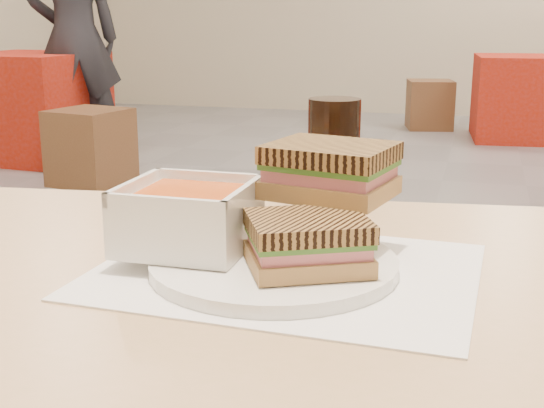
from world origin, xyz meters
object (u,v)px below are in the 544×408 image
(cola_glass, at_px, (334,155))
(patron_a, at_px, (74,38))
(bg_table_2, at_px, (523,98))
(soup_bowl, at_px, (189,219))
(bg_chair_0r, at_px, (91,147))
(main_table, at_px, (149,376))
(bg_table_0, at_px, (32,106))
(bg_chair_2l, at_px, (430,105))
(panini_lower, at_px, (308,242))
(plate, at_px, (274,264))

(cola_glass, xyz_separation_m, patron_a, (-2.57, 3.64, 0.02))
(cola_glass, distance_m, bg_table_2, 5.46)
(soup_bowl, bearing_deg, bg_table_2, 83.89)
(bg_chair_0r, bearing_deg, main_table, -59.06)
(bg_table_0, bearing_deg, cola_glass, -50.91)
(bg_table_0, xyz_separation_m, bg_table_2, (3.41, 1.83, -0.03))
(bg_chair_0r, distance_m, bg_chair_2l, 3.37)
(soup_bowl, distance_m, patron_a, 4.62)
(bg_chair_0r, bearing_deg, bg_table_2, 43.82)
(bg_table_0, relative_size, bg_table_2, 1.06)
(panini_lower, bearing_deg, patron_a, 123.50)
(panini_lower, xyz_separation_m, bg_table_0, (-2.94, 3.88, -0.42))
(panini_lower, bearing_deg, soup_bowl, 168.09)
(soup_bowl, height_order, bg_table_0, soup_bowl)
(soup_bowl, distance_m, cola_glass, 0.29)
(bg_chair_0r, bearing_deg, cola_glass, -54.62)
(soup_bowl, relative_size, cola_glass, 0.87)
(panini_lower, height_order, bg_table_0, panini_lower)
(bg_table_0, bearing_deg, panini_lower, -52.77)
(bg_table_2, bearing_deg, cola_glass, -95.30)
(main_table, distance_m, plate, 0.18)
(panini_lower, xyz_separation_m, bg_chair_0r, (-2.12, 3.23, -0.56))
(bg_table_2, distance_m, bg_chair_0r, 3.58)
(bg_table_0, height_order, bg_chair_0r, bg_table_0)
(bg_chair_2l, bearing_deg, plate, -87.47)
(panini_lower, relative_size, patron_a, 0.09)
(main_table, bearing_deg, bg_table_2, 83.68)
(bg_table_2, bearing_deg, plate, -95.12)
(main_table, distance_m, soup_bowl, 0.17)
(bg_table_0, relative_size, bg_chair_2l, 1.93)
(main_table, relative_size, patron_a, 0.75)
(cola_glass, height_order, bg_chair_0r, cola_glass)
(main_table, height_order, bg_chair_2l, main_table)
(panini_lower, xyz_separation_m, patron_a, (-2.60, 3.93, 0.06))
(soup_bowl, bearing_deg, main_table, -116.84)
(main_table, distance_m, bg_chair_0r, 3.81)
(patron_a, bearing_deg, plate, -56.78)
(cola_glass, bearing_deg, soup_bowl, -111.73)
(soup_bowl, relative_size, panini_lower, 0.91)
(bg_chair_2l, bearing_deg, bg_table_2, -25.42)
(bg_chair_0r, relative_size, patron_a, 0.28)
(bg_table_0, bearing_deg, main_table, -54.56)
(cola_glass, bearing_deg, bg_table_2, 84.70)
(soup_bowl, distance_m, bg_chair_0r, 3.80)
(bg_table_2, bearing_deg, panini_lower, -94.69)
(plate, height_order, patron_a, patron_a)
(soup_bowl, bearing_deg, bg_chair_2l, 91.61)
(plate, distance_m, cola_glass, 0.28)
(plate, distance_m, bg_chair_0r, 3.85)
(panini_lower, distance_m, bg_table_2, 5.74)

